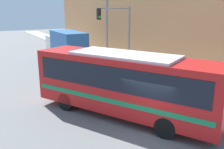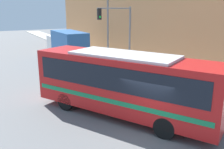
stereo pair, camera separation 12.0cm
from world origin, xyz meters
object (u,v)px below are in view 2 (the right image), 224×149
object	(u,v)px
delivery_truck	(67,44)
traffic_light_pole	(119,28)
fire_hydrant	(177,84)
parking_meter	(128,60)
street_lamp	(105,16)
city_bus	(123,81)

from	to	relation	value
delivery_truck	traffic_light_pole	xyz separation A→B (m)	(2.10, -7.89, 2.24)
fire_hydrant	traffic_light_pole	bearing A→B (deg)	98.39
delivery_truck	parking_meter	xyz separation A→B (m)	(3.03, -7.81, -0.68)
fire_hydrant	parking_meter	world-z (taller)	parking_meter
delivery_truck	street_lamp	size ratio (longest dim) A/B	0.97
street_lamp	traffic_light_pole	bearing A→B (deg)	-101.77
fire_hydrant	traffic_light_pole	size ratio (longest dim) A/B	0.12
traffic_light_pole	street_lamp	bearing A→B (deg)	78.23
city_bus	street_lamp	size ratio (longest dim) A/B	1.24
traffic_light_pole	parking_meter	size ratio (longest dim) A/B	4.12
fire_hydrant	traffic_light_pole	world-z (taller)	traffic_light_pole
city_bus	parking_meter	world-z (taller)	city_bus
traffic_light_pole	street_lamp	size ratio (longest dim) A/B	0.69
parking_meter	street_lamp	size ratio (longest dim) A/B	0.17
fire_hydrant	street_lamp	size ratio (longest dim) A/B	0.08
delivery_truck	traffic_light_pole	world-z (taller)	traffic_light_pole
city_bus	delivery_truck	bearing A→B (deg)	53.37
city_bus	fire_hydrant	world-z (taller)	city_bus
street_lamp	delivery_truck	bearing A→B (deg)	129.83
street_lamp	city_bus	bearing A→B (deg)	-113.81
fire_hydrant	parking_meter	xyz separation A→B (m)	(-0.00, 6.39, 0.58)
street_lamp	fire_hydrant	bearing A→B (deg)	-89.80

